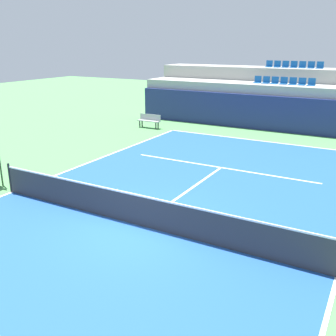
% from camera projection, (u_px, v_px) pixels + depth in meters
% --- Properties ---
extents(ground_plane, '(80.00, 80.00, 0.00)m').
position_uv_depth(ground_plane, '(139.00, 225.00, 11.46)').
color(ground_plane, '#4C8C4C').
extents(court_surface, '(11.00, 24.00, 0.01)m').
position_uv_depth(court_surface, '(139.00, 225.00, 11.46)').
color(court_surface, '#1E4C99').
rests_on(court_surface, ground_plane).
extents(baseline_far, '(11.00, 0.10, 0.00)m').
position_uv_depth(baseline_far, '(259.00, 141.00, 21.35)').
color(baseline_far, white).
rests_on(baseline_far, court_surface).
extents(sideline_left, '(0.10, 24.00, 0.00)m').
position_uv_depth(sideline_left, '(13.00, 192.00, 14.01)').
color(sideline_left, white).
rests_on(sideline_left, court_surface).
extents(service_line_far, '(8.26, 0.10, 0.00)m').
position_uv_depth(service_line_far, '(221.00, 168.00, 16.76)').
color(service_line_far, white).
rests_on(service_line_far, court_surface).
extents(centre_service_line, '(0.10, 6.40, 0.00)m').
position_uv_depth(centre_service_line, '(188.00, 191.00, 14.11)').
color(centre_service_line, white).
rests_on(centre_service_line, court_surface).
extents(back_wall, '(18.47, 0.30, 2.11)m').
position_uv_depth(back_wall, '(275.00, 114.00, 23.46)').
color(back_wall, navy).
rests_on(back_wall, ground_plane).
extents(stands_tier_lower, '(18.47, 2.40, 2.69)m').
position_uv_depth(stands_tier_lower, '(281.00, 106.00, 24.49)').
color(stands_tier_lower, '#9E9E99').
rests_on(stands_tier_lower, ground_plane).
extents(stands_tier_upper, '(18.47, 2.40, 3.56)m').
position_uv_depth(stands_tier_upper, '(290.00, 95.00, 26.35)').
color(stands_tier_upper, '#9E9E99').
rests_on(stands_tier_upper, ground_plane).
extents(seating_row_lower, '(3.75, 0.44, 0.44)m').
position_uv_depth(seating_row_lower, '(284.00, 82.00, 24.12)').
color(seating_row_lower, '#145193').
rests_on(seating_row_lower, stands_tier_lower).
extents(seating_row_upper, '(3.75, 0.44, 0.44)m').
position_uv_depth(seating_row_upper, '(294.00, 66.00, 25.84)').
color(seating_row_upper, '#145193').
rests_on(seating_row_upper, stands_tier_upper).
extents(tennis_net, '(11.08, 0.08, 1.07)m').
position_uv_depth(tennis_net, '(138.00, 210.00, 11.30)').
color(tennis_net, black).
rests_on(tennis_net, court_surface).
extents(player_bench, '(1.50, 0.40, 0.85)m').
position_uv_depth(player_bench, '(149.00, 120.00, 24.56)').
color(player_bench, '#99999E').
rests_on(player_bench, ground_plane).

